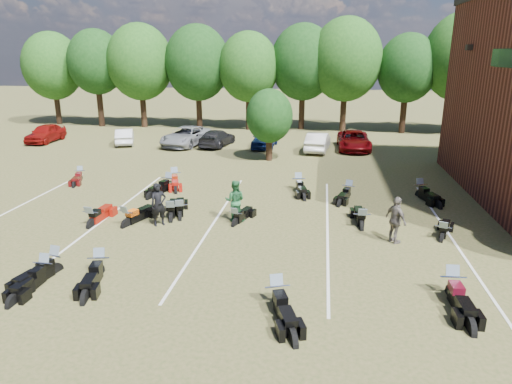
% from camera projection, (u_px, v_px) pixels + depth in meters
% --- Properties ---
extents(ground, '(160.00, 160.00, 0.00)m').
position_uv_depth(ground, '(274.00, 255.00, 17.00)').
color(ground, brown).
rests_on(ground, ground).
extents(car_0, '(1.95, 4.47, 1.50)m').
position_uv_depth(car_0, '(46.00, 133.00, 38.23)').
color(car_0, maroon).
rests_on(car_0, ground).
extents(car_1, '(2.68, 4.11, 1.28)m').
position_uv_depth(car_1, '(125.00, 136.00, 37.41)').
color(car_1, silver).
rests_on(car_1, ground).
extents(car_2, '(3.48, 5.78, 1.50)m').
position_uv_depth(car_2, '(186.00, 136.00, 36.80)').
color(car_2, gray).
rests_on(car_2, ground).
extents(car_3, '(2.53, 4.74, 1.31)m').
position_uv_depth(car_3, '(217.00, 138.00, 36.59)').
color(car_3, black).
rests_on(car_3, ground).
extents(car_4, '(1.85, 4.28, 1.44)m').
position_uv_depth(car_4, '(265.00, 138.00, 36.13)').
color(car_4, '#0B1B50').
rests_on(car_4, ground).
extents(car_5, '(1.99, 4.51, 1.44)m').
position_uv_depth(car_5, '(318.00, 142.00, 34.69)').
color(car_5, '#B7B6B2').
rests_on(car_5, ground).
extents(car_6, '(2.48, 5.22, 1.44)m').
position_uv_depth(car_6, '(354.00, 140.00, 35.22)').
color(car_6, '#5A0507').
rests_on(car_6, ground).
extents(car_7, '(2.93, 4.74, 1.28)m').
position_uv_depth(car_7, '(466.00, 148.00, 32.70)').
color(car_7, '#393A3E').
rests_on(car_7, ground).
extents(person_black, '(0.83, 0.77, 1.89)m').
position_uv_depth(person_black, '(159.00, 205.00, 19.69)').
color(person_black, black).
rests_on(person_black, ground).
extents(person_green, '(0.93, 0.73, 1.88)m').
position_uv_depth(person_green, '(235.00, 201.00, 20.22)').
color(person_green, '#225B31').
rests_on(person_green, ground).
extents(person_grey, '(0.99, 1.19, 1.90)m').
position_uv_depth(person_grey, '(396.00, 220.00, 17.87)').
color(person_grey, '#605852').
rests_on(person_grey, ground).
extents(motorcycle_1, '(0.76, 2.24, 1.24)m').
position_uv_depth(motorcycle_1, '(45.00, 279.00, 15.19)').
color(motorcycle_1, black).
rests_on(motorcycle_1, ground).
extents(motorcycle_2, '(1.20, 2.47, 1.32)m').
position_uv_depth(motorcycle_2, '(55.00, 273.00, 15.66)').
color(motorcycle_2, black).
rests_on(motorcycle_2, ground).
extents(motorcycle_3, '(1.19, 2.45, 1.31)m').
position_uv_depth(motorcycle_3, '(100.00, 275.00, 15.49)').
color(motorcycle_3, black).
rests_on(motorcycle_3, ground).
extents(motorcycle_4, '(1.55, 2.58, 1.37)m').
position_uv_depth(motorcycle_4, '(277.00, 306.00, 13.59)').
color(motorcycle_4, black).
rests_on(motorcycle_4, ground).
extents(motorcycle_5, '(0.89, 2.55, 1.41)m').
position_uv_depth(motorcycle_5, '(450.00, 297.00, 14.11)').
color(motorcycle_5, black).
rests_on(motorcycle_5, ground).
extents(motorcycle_7, '(0.88, 2.39, 1.31)m').
position_uv_depth(motorcycle_7, '(92.00, 226.00, 19.82)').
color(motorcycle_7, maroon).
rests_on(motorcycle_7, ground).
extents(motorcycle_8, '(1.50, 2.50, 1.33)m').
position_uv_depth(motorcycle_8, '(127.00, 226.00, 19.85)').
color(motorcycle_8, black).
rests_on(motorcycle_8, ground).
extents(motorcycle_9, '(1.28, 2.50, 1.33)m').
position_uv_depth(motorcycle_9, '(171.00, 220.00, 20.54)').
color(motorcycle_9, black).
rests_on(motorcycle_9, ground).
extents(motorcycle_10, '(1.37, 2.46, 1.31)m').
position_uv_depth(motorcycle_10, '(180.00, 219.00, 20.75)').
color(motorcycle_10, black).
rests_on(motorcycle_10, ground).
extents(motorcycle_11, '(1.24, 2.15, 1.14)m').
position_uv_depth(motorcycle_11, '(236.00, 225.00, 19.98)').
color(motorcycle_11, black).
rests_on(motorcycle_11, ground).
extents(motorcycle_12, '(0.85, 2.36, 1.30)m').
position_uv_depth(motorcycle_12, '(361.00, 228.00, 19.59)').
color(motorcycle_12, black).
rests_on(motorcycle_12, ground).
extents(motorcycle_13, '(1.32, 2.18, 1.16)m').
position_uv_depth(motorcycle_13, '(442.00, 240.00, 18.35)').
color(motorcycle_13, black).
rests_on(motorcycle_13, ground).
extents(motorcycle_14, '(1.18, 2.16, 1.15)m').
position_uv_depth(motorcycle_14, '(81.00, 180.00, 27.03)').
color(motorcycle_14, '#470A0B').
rests_on(motorcycle_14, ground).
extents(motorcycle_15, '(1.51, 2.51, 1.33)m').
position_uv_depth(motorcycle_15, '(175.00, 184.00, 26.21)').
color(motorcycle_15, '#9B110B').
rests_on(motorcycle_15, ground).
extents(motorcycle_16, '(1.30, 2.51, 1.34)m').
position_uv_depth(motorcycle_16, '(168.00, 190.00, 25.12)').
color(motorcycle_16, black).
rests_on(motorcycle_16, ground).
extents(motorcycle_18, '(1.27, 2.50, 1.33)m').
position_uv_depth(motorcycle_18, '(298.00, 190.00, 25.05)').
color(motorcycle_18, black).
rests_on(motorcycle_18, ground).
extents(motorcycle_19, '(1.34, 2.33, 1.24)m').
position_uv_depth(motorcycle_19, '(348.00, 197.00, 23.85)').
color(motorcycle_19, black).
rests_on(motorcycle_19, ground).
extents(motorcycle_20, '(1.48, 2.53, 1.35)m').
position_uv_depth(motorcycle_20, '(419.00, 197.00, 23.88)').
color(motorcycle_20, black).
rests_on(motorcycle_20, ground).
extents(tree_line, '(56.00, 6.00, 9.79)m').
position_uv_depth(tree_line, '(297.00, 63.00, 42.71)').
color(tree_line, black).
rests_on(tree_line, ground).
extents(young_tree_midfield, '(3.20, 3.20, 4.70)m').
position_uv_depth(young_tree_midfield, '(269.00, 116.00, 31.03)').
color(young_tree_midfield, black).
rests_on(young_tree_midfield, ground).
extents(parking_lines, '(20.10, 14.00, 0.01)m').
position_uv_depth(parking_lines, '(214.00, 223.00, 20.25)').
color(parking_lines, silver).
rests_on(parking_lines, ground).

